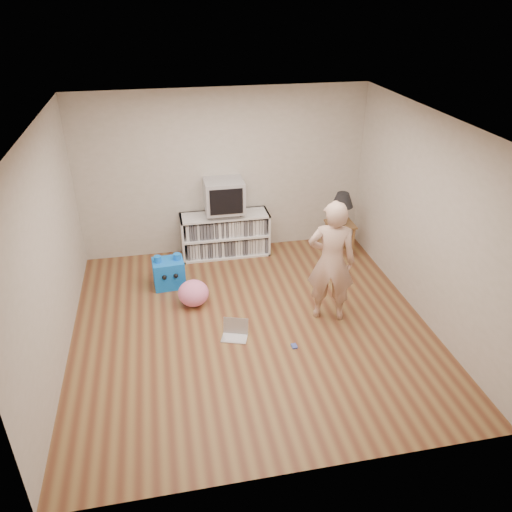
{
  "coord_description": "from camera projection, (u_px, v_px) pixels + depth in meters",
  "views": [
    {
      "loc": [
        -0.97,
        -5.14,
        3.87
      ],
      "look_at": [
        0.15,
        0.4,
        0.8
      ],
      "focal_mm": 35.0,
      "sensor_mm": 36.0,
      "label": 1
    }
  ],
  "objects": [
    {
      "name": "ground",
      "position": [
        251.0,
        326.0,
        6.45
      ],
      "size": [
        4.5,
        4.5,
        0.0
      ],
      "primitive_type": "plane",
      "color": "brown",
      "rests_on": "ground"
    },
    {
      "name": "walls",
      "position": [
        251.0,
        236.0,
        5.83
      ],
      "size": [
        4.52,
        4.52,
        2.6
      ],
      "color": "#BAB2A3",
      "rests_on": "ground"
    },
    {
      "name": "ceiling",
      "position": [
        250.0,
        124.0,
        5.21
      ],
      "size": [
        4.5,
        4.5,
        0.01
      ],
      "primitive_type": "cube",
      "color": "white",
      "rests_on": "walls"
    },
    {
      "name": "media_unit",
      "position": [
        225.0,
        234.0,
        8.03
      ],
      "size": [
        1.4,
        0.45,
        0.7
      ],
      "color": "white",
      "rests_on": "ground"
    },
    {
      "name": "dvd_deck",
      "position": [
        224.0,
        212.0,
        7.83
      ],
      "size": [
        0.45,
        0.35,
        0.07
      ],
      "primitive_type": "cube",
      "color": "gray",
      "rests_on": "media_unit"
    },
    {
      "name": "crt_tv",
      "position": [
        224.0,
        196.0,
        7.69
      ],
      "size": [
        0.6,
        0.53,
        0.5
      ],
      "color": "#A5A5AA",
      "rests_on": "dvd_deck"
    },
    {
      "name": "side_table",
      "position": [
        340.0,
        231.0,
        7.98
      ],
      "size": [
        0.42,
        0.42,
        0.55
      ],
      "color": "brown",
      "rests_on": "ground"
    },
    {
      "name": "table_lamp",
      "position": [
        343.0,
        200.0,
        7.72
      ],
      "size": [
        0.34,
        0.34,
        0.52
      ],
      "color": "#333333",
      "rests_on": "side_table"
    },
    {
      "name": "person",
      "position": [
        331.0,
        262.0,
        6.25
      ],
      "size": [
        0.7,
        0.57,
        1.65
      ],
      "primitive_type": "imported",
      "rotation": [
        0.0,
        0.0,
        2.81
      ],
      "color": "#CFA58D",
      "rests_on": "ground"
    },
    {
      "name": "laptop",
      "position": [
        235.0,
        332.0,
        6.24
      ],
      "size": [
        0.38,
        0.34,
        0.22
      ],
      "rotation": [
        0.0,
        0.0,
        -0.33
      ],
      "color": "silver",
      "rests_on": "ground"
    },
    {
      "name": "playing_cards",
      "position": [
        294.0,
        346.0,
        6.07
      ],
      "size": [
        0.07,
        0.09,
        0.02
      ],
      "primitive_type": "cube",
      "rotation": [
        0.0,
        0.0,
        0.04
      ],
      "color": "#4254B0",
      "rests_on": "ground"
    },
    {
      "name": "plush_blue",
      "position": [
        169.0,
        273.0,
        7.21
      ],
      "size": [
        0.46,
        0.41,
        0.51
      ],
      "rotation": [
        0.0,
        0.0,
        0.07
      ],
      "color": "#0A6EF3",
      "rests_on": "ground"
    },
    {
      "name": "plush_pink",
      "position": [
        193.0,
        293.0,
        6.8
      ],
      "size": [
        0.51,
        0.51,
        0.36
      ],
      "primitive_type": "ellipsoid",
      "rotation": [
        0.0,
        0.0,
        -0.24
      ],
      "color": "pink",
      "rests_on": "ground"
    }
  ]
}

